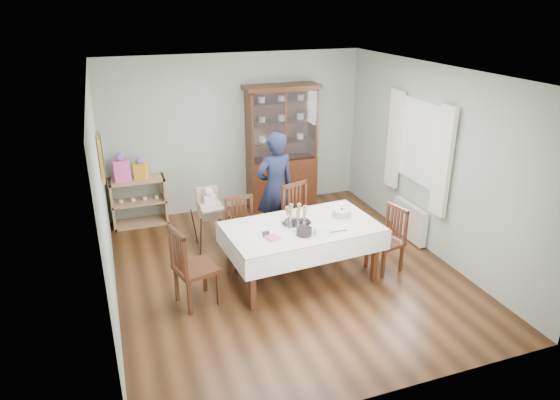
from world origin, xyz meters
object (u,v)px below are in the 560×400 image
gift_bag_orange (141,169)px  high_chair (210,224)px  chair_far_right (302,234)px  sideboard (139,202)px  champagne_tray (296,219)px  chair_end_right (385,252)px  chair_far_left (243,245)px  china_cabinet (282,146)px  gift_bag_pink (121,168)px  dining_table (301,251)px  woman (275,188)px  birthday_cake (342,213)px  chair_end_left (195,281)px

gift_bag_orange → high_chair: bearing=-54.2°
chair_far_right → sideboard: bearing=120.9°
chair_far_right → champagne_tray: chair_far_right is taller
chair_end_right → champagne_tray: champagne_tray is taller
chair_far_left → chair_far_right: 0.89m
high_chair → china_cabinet: bearing=34.4°
sideboard → gift_bag_pink: bearing=-174.7°
chair_end_right → china_cabinet: bearing=178.7°
china_cabinet → sideboard: size_ratio=2.42×
high_chair → gift_bag_orange: (-0.85, 1.18, 0.59)m
dining_table → high_chair: size_ratio=2.17×
gift_bag_orange → chair_far_right: bearing=-42.1°
chair_end_right → dining_table: bearing=-112.7°
chair_end_right → woman: bearing=-153.9°
birthday_cake → chair_far_left: bearing=156.4°
sideboard → high_chair: (0.93, -1.20, -0.03)m
high_chair → dining_table: bearing=-56.1°
china_cabinet → woman: bearing=-114.0°
gift_bag_orange → dining_table: bearing=-53.8°
high_chair → champagne_tray: 1.58m
woman → chair_end_left: bearing=32.2°
chair_far_left → gift_bag_pink: bearing=127.8°
chair_end_left → chair_end_right: bearing=-105.7°
china_cabinet → dining_table: bearing=-103.8°
birthday_cake → chair_end_right: bearing=-27.2°
sideboard → champagne_tray: bearing=-52.5°
chair_far_right → gift_bag_orange: 2.86m
gift_bag_orange → woman: bearing=-34.8°
chair_end_right → chair_far_right: bearing=-144.6°
birthday_cake → gift_bag_pink: bearing=138.8°
dining_table → chair_end_left: size_ratio=1.99×
sideboard → chair_far_left: (1.26, -1.86, -0.12)m
high_chair → chair_far_left: bearing=-66.2°
chair_end_right → birthday_cake: 0.83m
chair_end_right → gift_bag_pink: bearing=-142.3°
chair_far_left → chair_end_left: chair_end_left is taller
woman → champagne_tray: woman is taller
dining_table → high_chair: bearing=126.6°
woman → birthday_cake: size_ratio=5.95×
high_chair → champagne_tray: bearing=-55.6°
woman → birthday_cake: woman is taller
woman → chair_far_right: bearing=101.2°
chair_end_left → gift_bag_orange: 2.73m
sideboard → woman: size_ratio=0.52×
chair_far_right → champagne_tray: 0.80m
china_cabinet → gift_bag_pink: 2.72m
birthday_cake → gift_bag_pink: (-2.72, 2.39, 0.20)m
chair_end_right → gift_bag_pink: 4.29m
chair_end_left → china_cabinet: bearing=-52.9°
chair_end_left → gift_bag_pink: (-0.65, 2.62, 0.70)m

